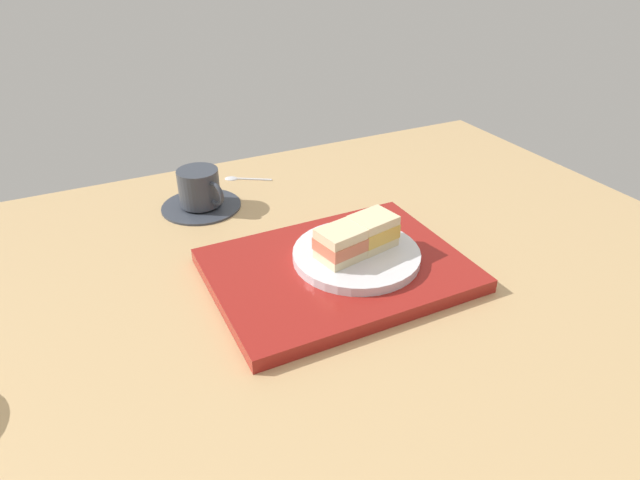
# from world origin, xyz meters

# --- Properties ---
(ground_plane) EXTENTS (1.40, 1.00, 0.03)m
(ground_plane) POSITION_xyz_m (0.00, 0.00, -0.01)
(ground_plane) COLOR tan
(serving_tray) EXTENTS (0.38, 0.28, 0.02)m
(serving_tray) POSITION_xyz_m (0.06, -0.01, 0.01)
(serving_tray) COLOR maroon
(serving_tray) RESTS_ON ground_plane
(sandwich_plate) EXTENTS (0.19, 0.19, 0.01)m
(sandwich_plate) POSITION_xyz_m (0.09, -0.01, 0.03)
(sandwich_plate) COLOR silver
(sandwich_plate) RESTS_ON serving_tray
(sandwich_near) EXTENTS (0.07, 0.07, 0.05)m
(sandwich_near) POSITION_xyz_m (0.06, -0.01, 0.06)
(sandwich_near) COLOR beige
(sandwich_near) RESTS_ON sandwich_plate
(sandwich_far) EXTENTS (0.07, 0.07, 0.05)m
(sandwich_far) POSITION_xyz_m (0.12, 0.00, 0.06)
(sandwich_far) COLOR beige
(sandwich_far) RESTS_ON sandwich_plate
(coffee_cup) EXTENTS (0.15, 0.15, 0.08)m
(coffee_cup) POSITION_xyz_m (-0.07, 0.31, 0.03)
(coffee_cup) COLOR #333842
(coffee_cup) RESTS_ON ground_plane
(teaspoon) EXTENTS (0.09, 0.06, 0.01)m
(teaspoon) POSITION_xyz_m (0.04, 0.40, 0.00)
(teaspoon) COLOR silver
(teaspoon) RESTS_ON ground_plane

